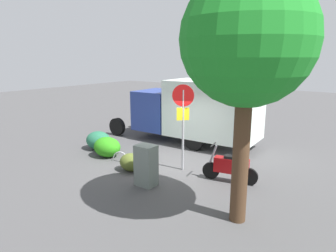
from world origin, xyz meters
name	(u,v)px	position (x,y,z in m)	size (l,w,h in m)	color
ground_plane	(172,165)	(0.00, 0.00, 0.00)	(60.00, 60.00, 0.00)	#474647
box_truck_near	(194,109)	(0.90, -3.08, 1.62)	(7.47, 2.40, 2.96)	black
motorcycle	(231,167)	(-2.41, 0.13, 0.52)	(1.80, 0.65, 1.20)	black
stop_sign	(183,114)	(-0.56, 0.14, 2.04)	(0.71, 0.33, 3.06)	#9E9EA3
street_tree	(247,41)	(-3.53, 2.20, 4.29)	(3.00, 3.00, 5.84)	#47301E
utility_cabinet	(146,165)	(-0.35, 1.92, 0.65)	(0.62, 0.49, 1.31)	slate
bike_rack_hoop	(121,162)	(1.80, 0.86, 0.00)	(0.85, 0.85, 0.05)	#B7B7BC
shrub_near_sign	(98,140)	(3.79, 0.22, 0.40)	(1.17, 0.96, 0.80)	#246446
shrub_mid_verge	(107,147)	(2.74, 0.69, 0.40)	(1.18, 0.96, 0.80)	#2B8917
shrub_by_tree	(132,162)	(0.87, 1.27, 0.31)	(0.92, 0.75, 0.63)	#4F5C23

